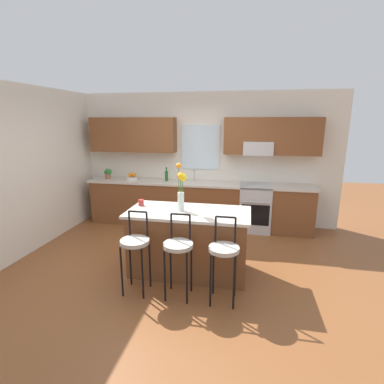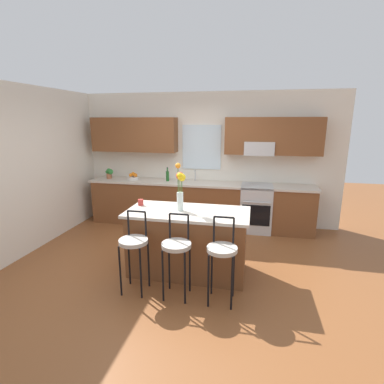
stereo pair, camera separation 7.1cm
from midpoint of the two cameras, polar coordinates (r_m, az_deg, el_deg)
name	(u,v)px [view 1 (the left image)]	position (r m, az deg, el deg)	size (l,w,h in m)	color
ground_plane	(179,263)	(4.64, -3.08, -13.67)	(14.00, 14.00, 0.00)	brown
wall_left	(35,168)	(5.64, -28.64, 4.10)	(0.12, 4.60, 2.70)	silver
back_wall_assembly	(201,152)	(6.08, 1.52, 7.92)	(5.60, 0.50, 2.70)	silver
counter_run	(198,204)	(6.01, 0.79, -2.34)	(4.56, 0.64, 0.92)	brown
sink_faucet	(194,174)	(6.03, 0.08, 3.53)	(0.02, 0.13, 0.23)	#B7BABC
oven_range	(255,208)	(5.90, 11.90, -3.01)	(0.60, 0.64, 0.92)	#B7BABC
kitchen_island	(189,242)	(4.20, -1.14, -9.68)	(1.69, 0.82, 0.92)	brown
bar_stool_near	(135,245)	(3.75, -11.59, -10.14)	(0.36, 0.36, 1.04)	black
bar_stool_middle	(178,249)	(3.58, -3.28, -11.02)	(0.36, 0.36, 1.04)	black
bar_stool_far	(224,253)	(3.50, 5.68, -11.71)	(0.36, 0.36, 1.04)	black
flower_vase	(181,186)	(3.97, -2.67, 1.27)	(0.14, 0.16, 0.66)	silver
mug_ceramic	(141,203)	(4.35, -10.40, -2.05)	(0.08, 0.08, 0.09)	#A52D28
fruit_bowl_oranges	(132,177)	(6.30, -11.96, 2.86)	(0.24, 0.24, 0.16)	silver
bottle_olive_oil	(167,176)	(6.03, -5.34, 3.19)	(0.06, 0.06, 0.29)	#1E5923
potted_plant_small	(108,173)	(6.51, -16.45, 3.59)	(0.18, 0.12, 0.22)	#9E5B3D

